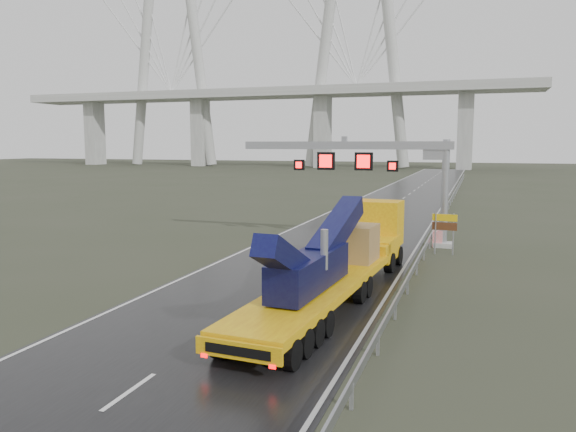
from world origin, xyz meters
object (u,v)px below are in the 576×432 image
(sign_gantry, at_px, (374,163))
(exit_sign_pair, at_px, (444,226))
(heavy_haul_truck, at_px, (346,255))
(striped_barrier, at_px, (437,239))

(sign_gantry, bearing_deg, exit_sign_pair, -28.76)
(heavy_haul_truck, distance_m, striped_barrier, 13.42)
(exit_sign_pair, bearing_deg, striped_barrier, 107.71)
(sign_gantry, distance_m, striped_barrier, 6.72)
(heavy_haul_truck, relative_size, striped_barrier, 17.06)
(heavy_haul_truck, height_order, striped_barrier, heavy_haul_truck)
(heavy_haul_truck, relative_size, exit_sign_pair, 7.25)
(sign_gantry, bearing_deg, heavy_haul_truck, -85.19)
(sign_gantry, relative_size, heavy_haul_truck, 0.79)
(sign_gantry, relative_size, exit_sign_pair, 5.72)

